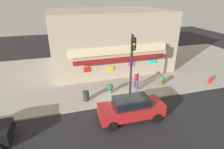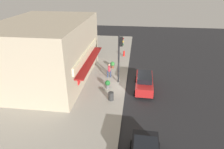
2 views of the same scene
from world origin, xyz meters
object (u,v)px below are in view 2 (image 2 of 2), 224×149
(fire_hydrant, at_px, (124,53))
(potted_plant_by_window, at_px, (113,64))
(trash_can, at_px, (111,96))
(traffic_light, at_px, (120,53))
(pedestrian, at_px, (109,70))
(potted_plant_by_doorway, at_px, (108,84))
(parked_car_red, at_px, (144,82))

(fire_hydrant, distance_m, potted_plant_by_window, 4.75)
(trash_can, bearing_deg, traffic_light, -6.75)
(traffic_light, relative_size, fire_hydrant, 6.40)
(trash_can, distance_m, pedestrian, 4.88)
(traffic_light, bearing_deg, potted_plant_by_doorway, 143.45)
(traffic_light, bearing_deg, pedestrian, 50.55)
(parked_car_red, bearing_deg, trash_can, 130.80)
(trash_can, xyz_separation_m, potted_plant_by_doorway, (2.25, 0.65, 0.09))
(fire_hydrant, distance_m, potted_plant_by_doorway, 9.86)
(fire_hydrant, xyz_separation_m, trash_can, (-12.06, 0.36, 0.01))
(fire_hydrant, height_order, trash_can, fire_hydrant)
(fire_hydrant, bearing_deg, parked_car_red, -163.51)
(trash_can, distance_m, parked_car_red, 4.14)
(potted_plant_by_window, bearing_deg, pedestrian, 178.57)
(potted_plant_by_doorway, bearing_deg, potted_plant_by_window, 1.38)
(pedestrian, height_order, potted_plant_by_doorway, pedestrian)
(traffic_light, xyz_separation_m, pedestrian, (1.06, 1.28, -2.49))
(traffic_light, xyz_separation_m, potted_plant_by_doorway, (-1.47, 1.09, -2.89))
(fire_hydrant, bearing_deg, potted_plant_by_doorway, 174.14)
(pedestrian, xyz_separation_m, potted_plant_by_doorway, (-2.53, -0.19, -0.40))
(parked_car_red, bearing_deg, potted_plant_by_window, 39.41)
(fire_hydrant, relative_size, parked_car_red, 0.18)
(traffic_light, xyz_separation_m, trash_can, (-3.73, 0.44, -2.98))
(trash_can, xyz_separation_m, pedestrian, (4.79, 0.84, 0.49))
(fire_hydrant, xyz_separation_m, potted_plant_by_window, (-4.61, 1.13, 0.10))
(traffic_light, distance_m, trash_can, 4.79)
(traffic_light, height_order, potted_plant_by_window, traffic_light)
(traffic_light, xyz_separation_m, fire_hydrant, (8.33, 0.09, -2.99))
(pedestrian, bearing_deg, parked_car_red, -117.75)
(pedestrian, bearing_deg, potted_plant_by_doorway, -175.68)
(fire_hydrant, xyz_separation_m, potted_plant_by_doorway, (-9.80, 1.01, 0.10))
(pedestrian, height_order, parked_car_red, pedestrian)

